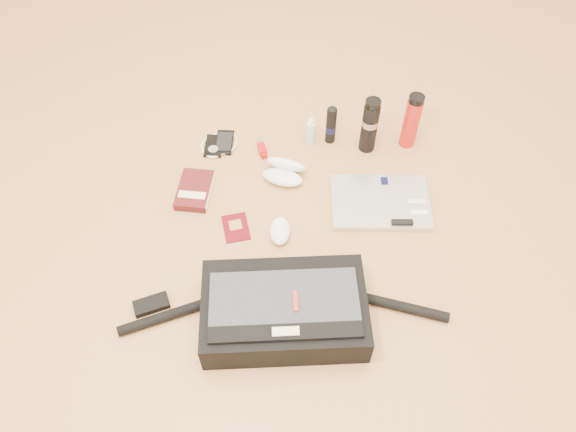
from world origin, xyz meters
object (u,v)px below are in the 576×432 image
Objects in this scene: book at (195,190)px; thermos_black at (370,125)px; messenger_bag at (283,311)px; laptop at (381,202)px; thermos_red at (411,121)px.

thermos_black reaches higher than book.
book is at bearing 119.81° from messenger_bag.
book is at bearing 175.78° from laptop.
laptop and book have the same top height.
thermos_black is (0.23, 0.77, 0.06)m from messenger_bag.
thermos_black is 0.16m from thermos_red.
laptop is 1.57× the size of thermos_black.
laptop is 0.30m from thermos_black.
laptop is at bearing -106.60° from thermos_red.
thermos_black is (-0.06, 0.28, 0.11)m from laptop.
thermos_red is (0.39, 0.81, 0.05)m from messenger_bag.
thermos_black is (0.61, 0.30, 0.10)m from book.
laptop is 2.09× the size of book.
thermos_red is (0.10, 0.32, 0.10)m from laptop.
messenger_bag reaches higher than laptop.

